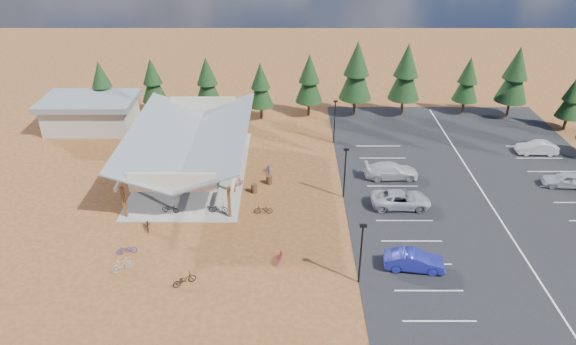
{
  "coord_description": "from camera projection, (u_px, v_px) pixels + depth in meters",
  "views": [
    {
      "loc": [
        -0.19,
        -39.42,
        25.49
      ],
      "look_at": [
        -0.24,
        2.61,
        2.32
      ],
      "focal_mm": 32.0,
      "sensor_mm": 36.0,
      "label": 1
    }
  ],
  "objects": [
    {
      "name": "bike_4",
      "position": [
        218.0,
        208.0,
        45.87
      ],
      "size": [
        1.73,
        0.67,
        0.89
      ],
      "primitive_type": "imported",
      "rotation": [
        0.0,
        0.0,
        1.52
      ],
      "color": "black",
      "rests_on": "concrete_pad"
    },
    {
      "name": "car_8",
      "position": [
        566.0,
        180.0,
        49.93
      ],
      "size": [
        4.44,
        2.18,
        1.46
      ],
      "primitive_type": "imported",
      "rotation": [
        0.0,
        0.0,
        -1.68
      ],
      "color": "#ABAEB4",
      "rests_on": "asphalt_lot"
    },
    {
      "name": "pine_1",
      "position": [
        153.0,
        81.0,
        64.59
      ],
      "size": [
        3.15,
        3.15,
        7.33
      ],
      "color": "#382314",
      "rests_on": "ground"
    },
    {
      "name": "bike_pavilion",
      "position": [
        190.0,
        138.0,
        51.12
      ],
      "size": [
        11.65,
        19.4,
        4.97
      ],
      "color": "brown",
      "rests_on": "concrete_pad"
    },
    {
      "name": "lamp_post_2",
      "position": [
        335.0,
        119.0,
        57.65
      ],
      "size": [
        0.5,
        0.25,
        5.14
      ],
      "color": "black",
      "rests_on": "ground"
    },
    {
      "name": "car_9",
      "position": [
        537.0,
        148.0,
        56.18
      ],
      "size": [
        4.39,
        1.73,
        1.42
      ],
      "primitive_type": "imported",
      "rotation": [
        0.0,
        0.0,
        -1.62
      ],
      "color": "#B8B8B8",
      "rests_on": "asphalt_lot"
    },
    {
      "name": "bike_7",
      "position": [
        212.0,
        141.0,
        58.04
      ],
      "size": [
        1.77,
        0.58,
        1.05
      ],
      "primitive_type": "imported",
      "rotation": [
        0.0,
        0.0,
        1.52
      ],
      "color": "maroon",
      "rests_on": "concrete_pad"
    },
    {
      "name": "car_3",
      "position": [
        392.0,
        171.0,
        51.45
      ],
      "size": [
        5.39,
        2.29,
        1.55
      ],
      "primitive_type": "imported",
      "rotation": [
        0.0,
        0.0,
        1.59
      ],
      "color": "#B7B7B7",
      "rests_on": "asphalt_lot"
    },
    {
      "name": "pine_3",
      "position": [
        261.0,
        85.0,
        63.11
      ],
      "size": [
        3.13,
        3.13,
        7.28
      ],
      "color": "#382314",
      "rests_on": "ground"
    },
    {
      "name": "lamp_post_0",
      "position": [
        361.0,
        250.0,
        36.63
      ],
      "size": [
        0.5,
        0.25,
        5.14
      ],
      "color": "black",
      "rests_on": "ground"
    },
    {
      "name": "bike_6",
      "position": [
        220.0,
        153.0,
        55.51
      ],
      "size": [
        1.83,
        1.0,
        0.91
      ],
      "primitive_type": "imported",
      "rotation": [
        0.0,
        0.0,
        1.33
      ],
      "color": "navy",
      "rests_on": "concrete_pad"
    },
    {
      "name": "bike_12",
      "position": [
        184.0,
        280.0,
        37.56
      ],
      "size": [
        1.88,
        1.52,
        0.96
      ],
      "primitive_type": "imported",
      "rotation": [
        0.0,
        0.0,
        2.14
      ],
      "color": "black",
      "rests_on": "ground"
    },
    {
      "name": "pine_13",
      "position": [
        572.0,
        97.0,
        60.32
      ],
      "size": [
        2.9,
        2.9,
        6.75
      ],
      "color": "#382314",
      "rests_on": "ground"
    },
    {
      "name": "bike_14",
      "position": [
        269.0,
        168.0,
        52.62
      ],
      "size": [
        0.83,
        1.79,
        0.91
      ],
      "primitive_type": "imported",
      "rotation": [
        0.0,
        0.0,
        0.13
      ],
      "color": "#17319A",
      "rests_on": "ground"
    },
    {
      "name": "trash_bin_1",
      "position": [
        269.0,
        180.0,
        50.58
      ],
      "size": [
        0.6,
        0.6,
        0.9
      ],
      "primitive_type": "cylinder",
      "color": "#472E19",
      "rests_on": "ground"
    },
    {
      "name": "outbuilding",
      "position": [
        91.0,
        113.0,
        61.64
      ],
      "size": [
        11.0,
        7.0,
        3.9
      ],
      "color": "#ADA593",
      "rests_on": "ground"
    },
    {
      "name": "concrete_pad",
      "position": [
        194.0,
        171.0,
        52.95
      ],
      "size": [
        10.6,
        18.6,
        0.1
      ],
      "primitive_type": "cube",
      "color": "gray",
      "rests_on": "ground"
    },
    {
      "name": "bike_8",
      "position": [
        148.0,
        225.0,
        43.76
      ],
      "size": [
        0.98,
        1.71,
        0.85
      ],
      "primitive_type": "imported",
      "rotation": [
        0.0,
        0.0,
        0.27
      ],
      "color": "black",
      "rests_on": "ground"
    },
    {
      "name": "bike_3",
      "position": [
        185.0,
        145.0,
        57.06
      ],
      "size": [
        1.83,
        0.69,
        1.07
      ],
      "primitive_type": "imported",
      "rotation": [
        0.0,
        0.0,
        1.68
      ],
      "color": "maroon",
      "rests_on": "concrete_pad"
    },
    {
      "name": "pine_8",
      "position": [
        515.0,
        75.0,
        63.01
      ],
      "size": [
        3.94,
        3.94,
        9.17
      ],
      "color": "#382314",
      "rests_on": "ground"
    },
    {
      "name": "pine_2",
      "position": [
        207.0,
        81.0,
        63.62
      ],
      "size": [
        3.34,
        3.34,
        7.78
      ],
      "color": "#382314",
      "rests_on": "ground"
    },
    {
      "name": "pine_5",
      "position": [
        356.0,
        71.0,
        63.5
      ],
      "size": [
        4.13,
        4.13,
        9.62
      ],
      "color": "#382314",
      "rests_on": "ground"
    },
    {
      "name": "car_2",
      "position": [
        401.0,
        199.0,
        46.73
      ],
      "size": [
        5.44,
        2.51,
        1.51
      ],
      "primitive_type": "imported",
      "rotation": [
        0.0,
        0.0,
        1.57
      ],
      "color": "#A3A3AA",
      "rests_on": "asphalt_lot"
    },
    {
      "name": "bike_5",
      "position": [
        222.0,
        175.0,
        51.04
      ],
      "size": [
        1.77,
        0.92,
        1.02
      ],
      "primitive_type": "imported",
      "rotation": [
        0.0,
        0.0,
        1.3
      ],
      "color": "gray",
      "rests_on": "concrete_pad"
    },
    {
      "name": "car_1",
      "position": [
        414.0,
        261.0,
        38.99
      ],
      "size": [
        4.7,
        2.13,
        1.5
      ],
      "primitive_type": "imported",
      "rotation": [
        0.0,
        0.0,
        1.45
      ],
      "color": "navy",
      "rests_on": "asphalt_lot"
    },
    {
      "name": "bike_0",
      "position": [
        170.0,
        208.0,
        45.89
      ],
      "size": [
        1.65,
        0.84,
        0.83
      ],
      "primitive_type": "imported",
      "rotation": [
        0.0,
        0.0,
        1.38
      ],
      "color": "black",
      "rests_on": "concrete_pad"
    },
    {
      "name": "ground",
      "position": [
        291.0,
        209.0,
        46.83
      ],
      "size": [
        140.0,
        140.0,
        0.0
      ],
      "primitive_type": "plane",
      "color": "brown",
      "rests_on": "ground"
    },
    {
      "name": "pine_4",
      "position": [
        309.0,
        79.0,
        63.84
      ],
      "size": [
        3.45,
        3.45,
        8.05
      ],
      "color": "#382314",
      "rests_on": "ground"
    },
    {
      "name": "bike_11",
      "position": [
        280.0,
        257.0,
        39.92
      ],
      "size": [
        0.83,
        1.56,
        0.9
      ],
      "primitive_type": "imported",
      "rotation": [
        0.0,
        0.0,
        -0.29
      ],
      "color": "maroon",
      "rests_on": "ground"
    },
    {
      "name": "pine_6",
      "position": [
        406.0,
        72.0,
        63.67
      ],
      "size": [
        3.99,
        3.99,
        9.28
      ],
      "color": "#382314",
      "rests_on": "ground"
    },
    {
      "name": "pine_0",
      "position": [
        102.0,
        84.0,
        63.49
      ],
      "size": [
        3.15,
        3.15,
        7.34
      ],
      "color": "#382314",
      "rests_on": "ground"
    },
    {
      "name": "bike_16",
      "position": [
        263.0,
        210.0,
        45.88
      ],
      "size": [
        1.66,
        0.6,
        0.86
      ],
      "primitive_type": "imported",
      "rotation": [
        0.0,
        0.0,
        4.73
      ],
      "color": "black",
      "rests_on": "ground"
    },
    {
      "name": "bike_9",
      "position": [
        122.0,
        265.0,
        38.96
      ],
      "size": [
        1.7,
        1.43,
        1.05
      ],
      "primitive_type": "imported",
      "rotation": [
        0.0,
        0.0,
        2.21
      ],
      "color": "#9B9FA3",
      "rests_on": "ground"
    },
    {
      "name": "bike_15",
      "position": [
        237.0,
        184.0,
        49.74
      ],
      "size": [
        1.41,
        1.7,
        1.04
      ],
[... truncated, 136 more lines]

